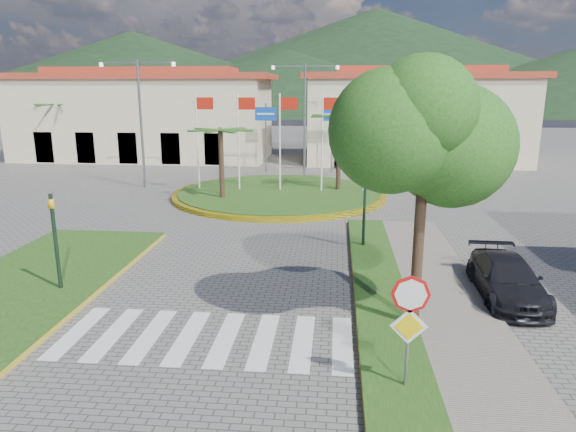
# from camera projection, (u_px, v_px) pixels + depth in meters

# --- Properties ---
(sidewalk_right) EXTENTS (4.00, 28.00, 0.15)m
(sidewalk_right) POSITION_uv_depth(u_px,v_px,m) (457.00, 392.00, 10.80)
(sidewalk_right) COLOR gray
(sidewalk_right) RESTS_ON ground
(verge_right) EXTENTS (1.60, 28.00, 0.18)m
(verge_right) POSITION_uv_depth(u_px,v_px,m) (400.00, 388.00, 10.91)
(verge_right) COLOR #224413
(verge_right) RESTS_ON ground
(median_left) EXTENTS (5.00, 14.00, 0.18)m
(median_left) POSITION_uv_depth(u_px,v_px,m) (13.00, 295.00, 15.79)
(median_left) COLOR #224413
(median_left) RESTS_ON ground
(crosswalk) EXTENTS (8.00, 3.00, 0.01)m
(crosswalk) POSITION_uv_depth(u_px,v_px,m) (203.00, 337.00, 13.29)
(crosswalk) COLOR silver
(crosswalk) RESTS_ON ground
(roundabout_island) EXTENTS (12.70, 12.70, 6.00)m
(roundabout_island) POSITION_uv_depth(u_px,v_px,m) (279.00, 193.00, 30.64)
(roundabout_island) COLOR yellow
(roundabout_island) RESTS_ON ground
(stop_sign) EXTENTS (0.80, 0.11, 2.65)m
(stop_sign) POSITION_uv_depth(u_px,v_px,m) (409.00, 315.00, 10.45)
(stop_sign) COLOR slate
(stop_sign) RESTS_ON ground
(deciduous_tree) EXTENTS (3.60, 3.60, 6.80)m
(deciduous_tree) POSITION_uv_depth(u_px,v_px,m) (425.00, 135.00, 12.51)
(deciduous_tree) COLOR black
(deciduous_tree) RESTS_ON ground
(traffic_light_left) EXTENTS (0.15, 0.18, 3.20)m
(traffic_light_left) POSITION_uv_depth(u_px,v_px,m) (55.00, 234.00, 15.71)
(traffic_light_left) COLOR black
(traffic_light_left) RESTS_ON ground
(traffic_light_right) EXTENTS (0.15, 0.18, 3.20)m
(traffic_light_right) POSITION_uv_depth(u_px,v_px,m) (365.00, 202.00, 20.14)
(traffic_light_right) COLOR black
(traffic_light_right) RESTS_ON ground
(traffic_light_far) EXTENTS (0.18, 0.15, 3.20)m
(traffic_light_far) POSITION_uv_depth(u_px,v_px,m) (408.00, 157.00, 33.35)
(traffic_light_far) COLOR black
(traffic_light_far) RESTS_ON ground
(direction_sign_west) EXTENTS (1.60, 0.14, 5.20)m
(direction_sign_west) POSITION_uv_depth(u_px,v_px,m) (266.00, 126.00, 38.67)
(direction_sign_west) COLOR slate
(direction_sign_west) RESTS_ON ground
(direction_sign_east) EXTENTS (1.60, 0.14, 5.20)m
(direction_sign_east) POSITION_uv_depth(u_px,v_px,m) (332.00, 126.00, 38.21)
(direction_sign_east) COLOR slate
(direction_sign_east) RESTS_ON ground
(street_lamp_centre) EXTENTS (4.80, 0.16, 8.00)m
(street_lamp_centre) POSITION_uv_depth(u_px,v_px,m) (305.00, 113.00, 37.22)
(street_lamp_centre) COLOR slate
(street_lamp_centre) RESTS_ON ground
(street_lamp_west) EXTENTS (4.80, 0.16, 8.00)m
(street_lamp_west) POSITION_uv_depth(u_px,v_px,m) (141.00, 117.00, 32.34)
(street_lamp_west) COLOR slate
(street_lamp_west) RESTS_ON ground
(building_left) EXTENTS (23.32, 9.54, 8.05)m
(building_left) POSITION_uv_depth(u_px,v_px,m) (145.00, 115.00, 46.46)
(building_left) COLOR beige
(building_left) RESTS_ON ground
(building_right) EXTENTS (19.08, 9.54, 8.05)m
(building_right) POSITION_uv_depth(u_px,v_px,m) (414.00, 116.00, 44.28)
(building_right) COLOR beige
(building_right) RESTS_ON ground
(hill_far_west) EXTENTS (140.00, 140.00, 22.00)m
(hill_far_west) POSITION_uv_depth(u_px,v_px,m) (134.00, 71.00, 146.97)
(hill_far_west) COLOR black
(hill_far_west) RESTS_ON ground
(hill_far_mid) EXTENTS (180.00, 180.00, 30.00)m
(hill_far_mid) POSITION_uv_depth(u_px,v_px,m) (376.00, 59.00, 158.97)
(hill_far_mid) COLOR black
(hill_far_mid) RESTS_ON ground
(hill_near_back) EXTENTS (110.00, 110.00, 16.00)m
(hill_near_back) POSITION_uv_depth(u_px,v_px,m) (287.00, 81.00, 133.96)
(hill_near_back) COLOR black
(hill_near_back) RESTS_ON ground
(white_van) EXTENTS (4.11, 2.11, 1.11)m
(white_van) POSITION_uv_depth(u_px,v_px,m) (145.00, 155.00, 45.21)
(white_van) COLOR silver
(white_van) RESTS_ON ground
(car_dark_a) EXTENTS (3.83, 2.10, 1.24)m
(car_dark_a) POSITION_uv_depth(u_px,v_px,m) (225.00, 155.00, 44.52)
(car_dark_a) COLOR black
(car_dark_a) RESTS_ON ground
(car_dark_b) EXTENTS (4.02, 1.43, 1.32)m
(car_dark_b) POSITION_uv_depth(u_px,v_px,m) (363.00, 160.00, 41.07)
(car_dark_b) COLOR black
(car_dark_b) RESTS_ON ground
(car_side_right) EXTENTS (1.88, 4.37, 1.25)m
(car_side_right) POSITION_uv_depth(u_px,v_px,m) (507.00, 279.00, 15.65)
(car_side_right) COLOR black
(car_side_right) RESTS_ON ground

